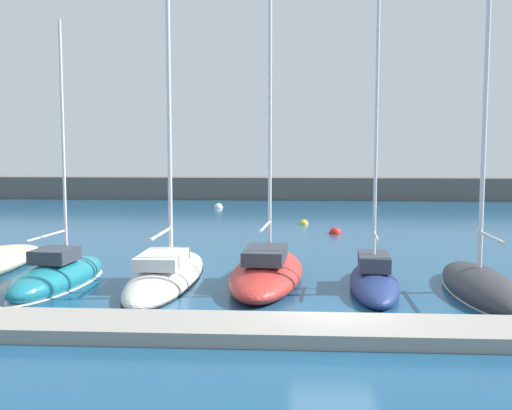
{
  "coord_description": "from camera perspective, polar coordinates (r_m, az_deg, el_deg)",
  "views": [
    {
      "loc": [
        -1.27,
        -16.67,
        4.97
      ],
      "look_at": [
        -2.49,
        3.89,
        3.03
      ],
      "focal_mm": 41.36,
      "sensor_mm": 36.0,
      "label": 1
    }
  ],
  "objects": [
    {
      "name": "ground_plane",
      "position": [
        17.44,
        7.56,
        -11.21
      ],
      "size": [
        120.0,
        120.0,
        0.0
      ],
      "primitive_type": "plane",
      "color": "navy"
    },
    {
      "name": "sailboat_ivory_third",
      "position": [
        22.55,
        -8.63,
        -6.56
      ],
      "size": [
        2.45,
        8.99,
        14.97
      ],
      "rotation": [
        0.0,
        0.0,
        1.55
      ],
      "color": "silver",
      "rests_on": "ground_plane"
    },
    {
      "name": "mooring_buoy_yellow",
      "position": [
        39.52,
        4.65,
        -1.85
      ],
      "size": [
        0.61,
        0.61,
        0.61
      ],
      "primitive_type": "sphere",
      "color": "yellow",
      "rests_on": "ground_plane"
    },
    {
      "name": "dock_pier",
      "position": [
        16.11,
        7.92,
        -11.92
      ],
      "size": [
        30.79,
        2.17,
        0.38
      ],
      "primitive_type": "cube",
      "color": "gray",
      "rests_on": "ground_plane"
    },
    {
      "name": "sailboat_navy_fifth",
      "position": [
        21.58,
        11.32,
        -7.01
      ],
      "size": [
        2.16,
        6.43,
        12.64
      ],
      "rotation": [
        0.0,
        0.0,
        1.49
      ],
      "color": "navy",
      "rests_on": "ground_plane"
    },
    {
      "name": "sailboat_red_fourth",
      "position": [
        22.21,
        1.09,
        -6.37
      ],
      "size": [
        3.18,
        8.22,
        13.65
      ],
      "rotation": [
        0.0,
        0.0,
        1.5
      ],
      "color": "#B72D28",
      "rests_on": "ground_plane"
    },
    {
      "name": "breakwater_seawall",
      "position": [
        59.29,
        4.61,
        1.63
      ],
      "size": [
        108.0,
        3.22,
        2.2
      ],
      "primitive_type": "cube",
      "color": "#5B5651",
      "rests_on": "ground_plane"
    },
    {
      "name": "mooring_buoy_white",
      "position": [
        50.54,
        -3.65,
        -0.27
      ],
      "size": [
        0.77,
        0.77,
        0.77
      ],
      "primitive_type": "sphere",
      "color": "white",
      "rests_on": "ground_plane"
    },
    {
      "name": "sailboat_teal_second",
      "position": [
        22.85,
        -18.56,
        -6.53
      ],
      "size": [
        2.59,
        6.38,
        9.98
      ],
      "rotation": [
        0.0,
        0.0,
        1.47
      ],
      "color": "#19707F",
      "rests_on": "ground_plane"
    },
    {
      "name": "sailboat_charcoal_sixth",
      "position": [
        21.97,
        20.88,
        -7.21
      ],
      "size": [
        2.23,
        6.9,
        13.64
      ],
      "rotation": [
        0.0,
        0.0,
        1.55
      ],
      "color": "#2D2D33",
      "rests_on": "ground_plane"
    },
    {
      "name": "mooring_buoy_red",
      "position": [
        35.24,
        7.68,
        -2.77
      ],
      "size": [
        0.76,
        0.76,
        0.76
      ],
      "primitive_type": "sphere",
      "color": "red",
      "rests_on": "ground_plane"
    }
  ]
}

